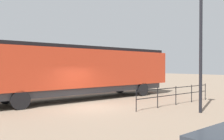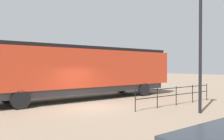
% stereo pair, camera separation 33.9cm
% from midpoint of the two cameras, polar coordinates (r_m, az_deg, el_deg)
% --- Properties ---
extents(ground_plane, '(120.00, 120.00, 0.00)m').
position_cam_midpoint_polar(ground_plane, '(14.55, -4.50, -8.87)').
color(ground_plane, '#84705B').
extents(locomotive, '(3.18, 15.68, 3.90)m').
position_cam_midpoint_polar(locomotive, '(18.29, -4.90, 0.06)').
color(locomotive, red).
rests_on(locomotive, ground_plane).
extents(lamp_post, '(0.52, 0.52, 7.33)m').
position_cam_midpoint_polar(lamp_post, '(13.68, 21.04, 11.77)').
color(lamp_post, black).
rests_on(lamp_post, ground_plane).
extents(platform_fence, '(0.05, 7.20, 1.20)m').
position_cam_midpoint_polar(platform_fence, '(15.77, 15.66, -5.31)').
color(platform_fence, black).
rests_on(platform_fence, ground_plane).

